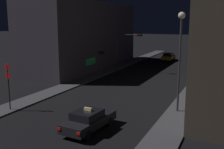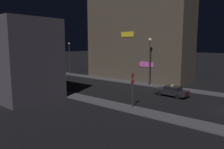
# 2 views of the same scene
# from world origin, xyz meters

# --- Properties ---
(sidewalk_left) EXTENTS (2.25, 62.13, 0.12)m
(sidewalk_left) POSITION_xyz_m (-6.72, 29.06, 0.06)
(sidewalk_left) COLOR #424247
(sidewalk_left) RESTS_ON ground_plane
(sidewalk_right) EXTENTS (2.25, 62.13, 0.12)m
(sidewalk_right) POSITION_xyz_m (6.72, 29.06, 0.06)
(sidewalk_right) COLOR #424247
(sidewalk_right) RESTS_ON ground_plane
(building_facade_left) EXTENTS (7.28, 24.60, 10.14)m
(building_facade_left) POSITION_xyz_m (-11.44, 31.15, 5.07)
(building_facade_left) COLOR #3D3842
(building_facade_left) RESTS_ON ground_plane
(taxi) EXTENTS (2.19, 4.59, 1.62)m
(taxi) POSITION_xyz_m (1.75, 8.50, 0.74)
(taxi) COLOR black
(taxi) RESTS_ON ground_plane
(far_car) EXTENTS (1.83, 4.45, 1.42)m
(far_car) POSITION_xyz_m (-1.13, 44.34, 0.73)
(far_car) COLOR yellow
(far_car) RESTS_ON ground_plane
(traffic_light_overhead) EXTENTS (3.89, 0.42, 5.67)m
(traffic_light_overhead) POSITION_xyz_m (-3.95, 29.50, 4.05)
(traffic_light_overhead) COLOR #2D2D33
(traffic_light_overhead) RESTS_ON ground_plane
(traffic_light_left_kerb) EXTENTS (0.80, 0.42, 3.58)m
(traffic_light_left_kerb) POSITION_xyz_m (-5.34, 24.59, 2.58)
(traffic_light_left_kerb) COLOR #2D2D33
(traffic_light_left_kerb) RESTS_ON ground_plane
(sign_pole_left) EXTENTS (0.59, 0.10, 3.81)m
(sign_pole_left) POSITION_xyz_m (-6.22, 9.50, 2.42)
(sign_pole_left) COLOR #2D2D33
(sign_pole_left) RESTS_ON sidewalk_left
(street_lamp_near_block) EXTENTS (0.54, 0.54, 7.86)m
(street_lamp_near_block) POSITION_xyz_m (6.46, 14.78, 5.58)
(street_lamp_near_block) COLOR #2D2D33
(street_lamp_near_block) RESTS_ON sidewalk_right
(street_lamp_far_block) EXTENTS (0.40, 0.40, 7.16)m
(street_lamp_far_block) POSITION_xyz_m (6.41, 35.47, 4.44)
(street_lamp_far_block) COLOR #2D2D33
(street_lamp_far_block) RESTS_ON sidewalk_right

